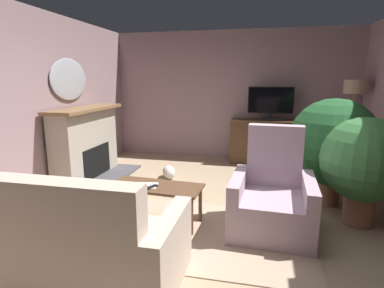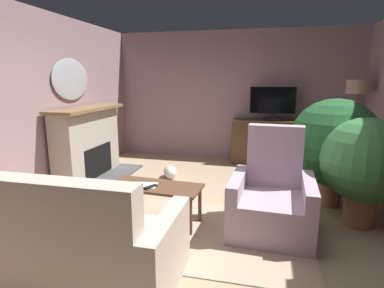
# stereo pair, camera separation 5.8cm
# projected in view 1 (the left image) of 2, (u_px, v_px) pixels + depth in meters

# --- Properties ---
(ground_plane) EXTENTS (5.67, 7.14, 0.04)m
(ground_plane) POSITION_uv_depth(u_px,v_px,m) (204.00, 225.00, 3.75)
(ground_plane) COLOR tan
(wall_back) EXTENTS (5.67, 0.10, 2.69)m
(wall_back) POSITION_uv_depth(u_px,v_px,m) (232.00, 96.00, 6.64)
(wall_back) COLOR gray
(wall_back) RESTS_ON ground_plane
(wall_left) EXTENTS (0.10, 7.14, 2.69)m
(wall_left) POSITION_uv_depth(u_px,v_px,m) (8.00, 107.00, 4.02)
(wall_left) COLOR gray
(wall_left) RESTS_ON ground_plane
(rug_central) EXTENTS (2.16, 1.62, 0.01)m
(rug_central) POSITION_uv_depth(u_px,v_px,m) (213.00, 234.00, 3.48)
(rug_central) COLOR tan
(rug_central) RESTS_ON ground_plane
(fireplace) EXTENTS (0.85, 1.71, 1.24)m
(fireplace) POSITION_uv_depth(u_px,v_px,m) (87.00, 145.00, 5.31)
(fireplace) COLOR #4C4C51
(fireplace) RESTS_ON ground_plane
(wall_mirror_oval) EXTENTS (0.06, 1.00, 0.68)m
(wall_mirror_oval) POSITION_uv_depth(u_px,v_px,m) (69.00, 79.00, 5.14)
(wall_mirror_oval) COLOR #B2B7BF
(tv_cabinet) EXTENTS (1.53, 0.52, 0.89)m
(tv_cabinet) POSITION_uv_depth(u_px,v_px,m) (268.00, 143.00, 6.33)
(tv_cabinet) COLOR #352315
(tv_cabinet) RESTS_ON ground_plane
(television) EXTENTS (0.88, 0.20, 0.66)m
(television) POSITION_uv_depth(u_px,v_px,m) (271.00, 103.00, 6.11)
(television) COLOR black
(television) RESTS_ON tv_cabinet
(coffee_table) EXTENTS (1.14, 0.55, 0.47)m
(coffee_table) POSITION_uv_depth(u_px,v_px,m) (155.00, 190.00, 3.68)
(coffee_table) COLOR brown
(coffee_table) RESTS_ON ground_plane
(tv_remote) EXTENTS (0.13, 0.17, 0.02)m
(tv_remote) POSITION_uv_depth(u_px,v_px,m) (151.00, 187.00, 3.58)
(tv_remote) COLOR black
(tv_remote) RESTS_ON coffee_table
(folded_newspaper) EXTENTS (0.33, 0.27, 0.01)m
(folded_newspaper) POSITION_uv_depth(u_px,v_px,m) (145.00, 185.00, 3.66)
(folded_newspaper) COLOR silver
(folded_newspaper) RESTS_ON coffee_table
(sofa_floral) EXTENTS (1.52, 0.92, 1.01)m
(sofa_floral) POSITION_uv_depth(u_px,v_px,m) (89.00, 248.00, 2.58)
(sofa_floral) COLOR #C6B29E
(sofa_floral) RESTS_ON ground_plane
(armchair_by_fireplace) EXTENTS (0.94, 0.95, 1.18)m
(armchair_by_fireplace) POSITION_uv_depth(u_px,v_px,m) (272.00, 201.00, 3.53)
(armchair_by_fireplace) COLOR #AD93A3
(armchair_by_fireplace) RESTS_ON ground_plane
(potted_plant_leafy_by_curtain) EXTENTS (1.17, 1.17, 1.46)m
(potted_plant_leafy_by_curtain) POSITION_uv_depth(u_px,v_px,m) (333.00, 143.00, 4.15)
(potted_plant_leafy_by_curtain) COLOR #99664C
(potted_plant_leafy_by_curtain) RESTS_ON ground_plane
(potted_plant_tall_palm_by_window) EXTENTS (0.98, 0.98, 1.29)m
(potted_plant_tall_palm_by_window) POSITION_uv_depth(u_px,v_px,m) (364.00, 162.00, 3.58)
(potted_plant_tall_palm_by_window) COLOR #99664C
(potted_plant_tall_palm_by_window) RESTS_ON ground_plane
(cat) EXTENTS (0.33, 0.68, 0.24)m
(cat) POSITION_uv_depth(u_px,v_px,m) (169.00, 172.00, 5.39)
(cat) COLOR beige
(cat) RESTS_ON ground_plane
(floor_lamp) EXTENTS (0.38, 0.38, 1.69)m
(floor_lamp) POSITION_uv_depth(u_px,v_px,m) (354.00, 95.00, 5.56)
(floor_lamp) COLOR #4C4233
(floor_lamp) RESTS_ON ground_plane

